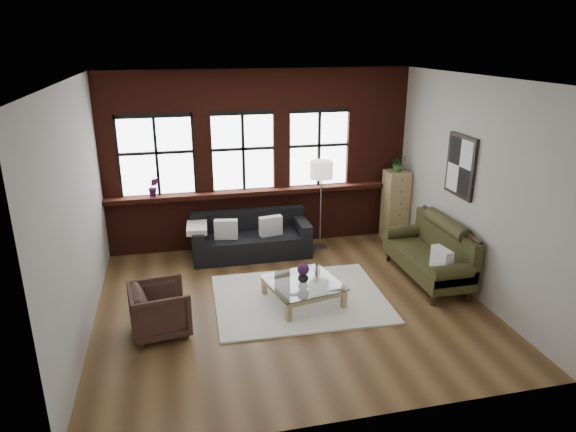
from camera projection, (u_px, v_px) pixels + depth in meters
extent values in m
plane|color=#53381E|center=(290.00, 303.00, 7.52)|extent=(5.50, 5.50, 0.00)
plane|color=white|center=(291.00, 79.00, 6.47)|extent=(5.50, 5.50, 0.00)
plane|color=#ACA9A0|center=(259.00, 160.00, 9.30)|extent=(5.50, 0.00, 5.50)
plane|color=#ACA9A0|center=(353.00, 279.00, 4.70)|extent=(5.50, 0.00, 5.50)
plane|color=#ACA9A0|center=(77.00, 214.00, 6.42)|extent=(0.00, 5.00, 5.00)
plane|color=#ACA9A0|center=(472.00, 187.00, 7.58)|extent=(0.00, 5.00, 5.00)
cube|color=#471910|center=(261.00, 191.00, 9.35)|extent=(5.50, 0.30, 0.08)
cube|color=silver|center=(300.00, 298.00, 7.65)|extent=(2.56, 2.04, 0.03)
cube|color=silver|center=(226.00, 229.00, 8.84)|extent=(0.42, 0.21, 0.34)
cube|color=silver|center=(271.00, 226.00, 9.01)|extent=(0.42, 0.21, 0.34)
cube|color=silver|center=(442.00, 259.00, 7.54)|extent=(0.18, 0.39, 0.34)
imported|color=#3A241D|center=(160.00, 310.00, 6.68)|extent=(0.84, 0.82, 0.68)
imported|color=#B2B2B2|center=(303.00, 277.00, 7.44)|extent=(0.19, 0.19, 0.17)
sphere|color=#4A1B51|center=(303.00, 269.00, 7.40)|extent=(0.18, 0.18, 0.18)
cube|color=tan|center=(395.00, 206.00, 9.72)|extent=(0.42, 0.42, 1.35)
imported|color=#2D5923|center=(398.00, 163.00, 9.45)|extent=(0.32, 0.28, 0.32)
imported|color=#4A1B51|center=(153.00, 187.00, 8.85)|extent=(0.19, 0.16, 0.34)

